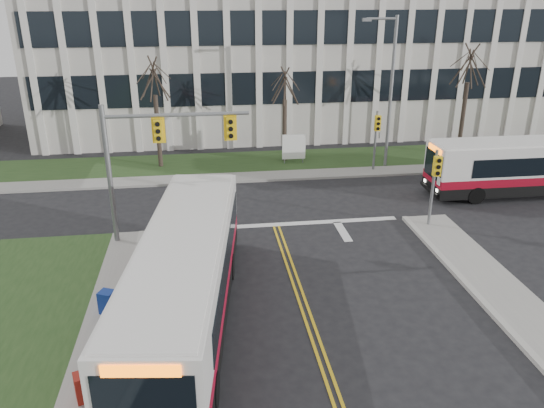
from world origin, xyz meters
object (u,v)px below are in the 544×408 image
Objects in this scene: directory_sign at (294,147)px; bus_cross at (530,168)px; newspaper_box_blue at (108,304)px; streetlight at (389,85)px; newspaper_box_red at (85,388)px; bus_main at (186,281)px.

directory_sign is 13.78m from bus_cross.
directory_sign is 2.11× the size of newspaper_box_blue.
bus_cross reaches higher than directory_sign.
streetlight reaches higher than newspaper_box_red.
newspaper_box_blue is (-9.32, -16.14, -0.70)m from directory_sign.
streetlight is at bearing -13.23° from directory_sign.
newspaper_box_blue is 4.24m from newspaper_box_red.
bus_main reaches higher than bus_cross.
bus_main is at bearing -61.17° from bus_cross.
newspaper_box_red is (0.02, -4.24, 0.00)m from newspaper_box_blue.
bus_main reaches higher than newspaper_box_red.
streetlight is 0.76× the size of bus_main.
streetlight is at bearing 68.25° from newspaper_box_blue.
bus_main is (-6.57, -16.97, 0.45)m from directory_sign.
bus_cross is (18.48, 10.06, -0.13)m from bus_main.
bus_cross reaches higher than newspaper_box_blue.
streetlight is 24.62m from newspaper_box_red.
newspaper_box_blue is at bearing -135.03° from streetlight.
directory_sign is at bearing 45.57° from newspaper_box_red.
directory_sign is at bearing 166.77° from streetlight.
directory_sign is at bearing 76.23° from bus_main.
bus_main is 12.80× the size of newspaper_box_red.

